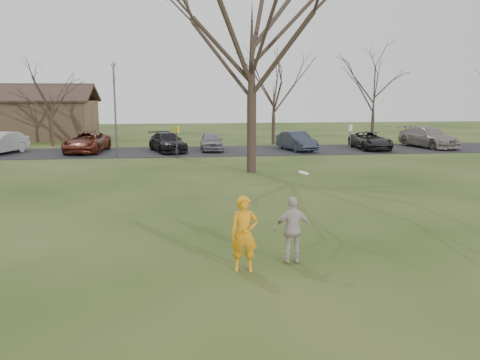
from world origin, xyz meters
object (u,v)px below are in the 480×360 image
at_px(lamp_post, 115,97).
at_px(car_2, 87,142).
at_px(car_6, 370,141).
at_px(car_7, 428,137).
at_px(car_5, 297,141).
at_px(big_tree, 252,39).
at_px(player_defender, 244,234).
at_px(car_4, 212,141).
at_px(car_3, 167,142).
at_px(catching_play, 293,229).

bearing_deg(lamp_post, car_2, 130.92).
bearing_deg(car_2, car_6, 4.14).
bearing_deg(car_7, lamp_post, 173.96).
height_order(car_5, big_tree, big_tree).
height_order(player_defender, car_2, player_defender).
relative_size(car_4, car_5, 0.93).
bearing_deg(car_6, car_5, -178.50).
bearing_deg(car_2, car_7, 6.06).
relative_size(car_4, big_tree, 0.28).
bearing_deg(car_3, car_4, -10.46).
height_order(car_6, lamp_post, lamp_post).
relative_size(car_4, lamp_post, 0.63).
bearing_deg(car_7, big_tree, -159.27).
bearing_deg(car_5, lamp_post, 175.21).
relative_size(catching_play, big_tree, 0.16).
xyz_separation_m(car_3, car_6, (15.21, -0.33, -0.03)).
bearing_deg(big_tree, lamp_post, 136.85).
height_order(player_defender, car_5, player_defender).
distance_m(car_2, car_6, 20.96).
relative_size(car_3, car_6, 1.00).
xyz_separation_m(car_3, car_5, (9.48, -0.38, 0.01)).
distance_m(car_7, lamp_post, 23.91).
bearing_deg(car_4, car_6, -2.91).
distance_m(car_7, big_tree, 19.66).
distance_m(car_3, car_6, 15.22).
xyz_separation_m(player_defender, car_5, (7.22, 24.74, -0.18)).
bearing_deg(car_5, car_3, 163.67).
bearing_deg(player_defender, lamp_post, 110.88).
bearing_deg(car_2, car_4, 6.12).
bearing_deg(catching_play, lamp_post, 107.10).
bearing_deg(car_3, car_5, -18.99).
height_order(car_7, lamp_post, lamp_post).
height_order(player_defender, car_7, player_defender).
bearing_deg(big_tree, car_4, 98.03).
distance_m(car_3, lamp_post, 5.26).
relative_size(car_3, car_4, 1.20).
relative_size(car_4, car_6, 0.83).
distance_m(car_7, catching_play, 30.17).
distance_m(car_6, big_tree, 15.61).
distance_m(car_4, catching_play, 25.11).
height_order(car_2, car_3, car_2).
height_order(car_3, big_tree, big_tree).
bearing_deg(player_defender, catching_play, 22.98).
bearing_deg(car_6, lamp_post, -172.44).
xyz_separation_m(lamp_post, big_tree, (8.00, -7.50, 3.03)).
height_order(car_5, car_7, car_7).
bearing_deg(catching_play, car_4, 90.72).
bearing_deg(car_2, player_defender, -66.65).
bearing_deg(big_tree, car_7, 33.67).
bearing_deg(player_defender, car_5, 80.78).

